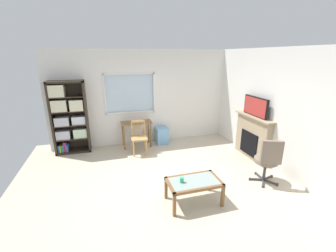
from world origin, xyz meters
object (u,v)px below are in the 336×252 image
office_chair (268,159)px  sippy_cup (182,180)px  fireplace (252,137)px  wooden_chair (139,137)px  plastic_drawer_unit (162,135)px  tv (256,107)px  coffee_table (194,184)px  bookshelf (68,116)px  desk_under_window (136,126)px

office_chair → sippy_cup: 1.91m
fireplace → wooden_chair: bearing=158.8°
plastic_drawer_unit → tv: bearing=-39.8°
fireplace → tv: tv is taller
coffee_table → tv: bearing=31.9°
bookshelf → plastic_drawer_unit: bearing=-1.3°
fireplace → coffee_table: bearing=-148.4°
coffee_table → wooden_chair: bearing=103.7°
office_chair → coffee_table: (-1.68, -0.17, -0.18)m
wooden_chair → fireplace: 2.95m
wooden_chair → coffee_table: bearing=-76.3°
fireplace → tv: 0.80m
plastic_drawer_unit → fireplace: size_ratio=0.38×
desk_under_window → plastic_drawer_unit: bearing=3.7°
tv → office_chair: bearing=-111.9°
fireplace → coffee_table: (-2.17, -1.34, -0.19)m
office_chair → desk_under_window: bearing=129.3°
fireplace → sippy_cup: 2.73m
coffee_table → desk_under_window: bearing=101.0°
bookshelf → tv: size_ratio=2.29×
tv → office_chair: size_ratio=0.85×
desk_under_window → sippy_cup: (0.34, -2.90, -0.12)m
desk_under_window → sippy_cup: size_ratio=9.56×
bookshelf → wooden_chair: 1.95m
bookshelf → office_chair: 4.96m
office_chair → sippy_cup: bearing=-175.4°
bookshelf → tv: (4.49, -1.69, 0.34)m
plastic_drawer_unit → coffee_table: bearing=-93.8°
wooden_chair → fireplace: fireplace is taller
fireplace → tv: size_ratio=1.51×
office_chair → plastic_drawer_unit: bearing=118.0°
desk_under_window → tv: (2.72, -1.58, 0.75)m
tv → sippy_cup: tv is taller
wooden_chair → coffee_table: 2.47m
fireplace → sippy_cup: bearing=-151.1°
office_chair → tv: bearing=68.1°
tv → coffee_table: tv is taller
coffee_table → bookshelf: bearing=127.7°
tv → wooden_chair: bearing=158.7°
fireplace → office_chair: bearing=-112.6°
tv → sippy_cup: bearing=-150.9°
wooden_chair → sippy_cup: bearing=-81.4°
plastic_drawer_unit → sippy_cup: size_ratio=5.32×
bookshelf → plastic_drawer_unit: (2.54, -0.06, -0.78)m
desk_under_window → office_chair: size_ratio=0.86×
tv → coffee_table: (-2.15, -1.34, -0.99)m
desk_under_window → sippy_cup: bearing=-83.2°
desk_under_window → bookshelf: bearing=176.5°
desk_under_window → tv: tv is taller
office_chair → sippy_cup: office_chair is taller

